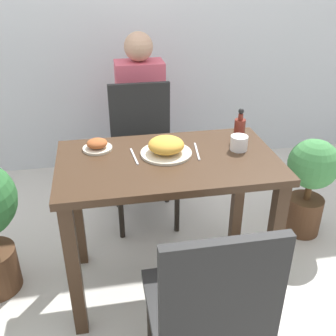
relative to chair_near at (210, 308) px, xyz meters
The scene contains 13 objects.
ground_plane 0.85m from the chair_near, 92.06° to the left, with size 16.00×16.00×0.00m, color beige.
wall_back 2.35m from the chair_near, 90.64° to the left, with size 8.00×0.05×2.60m.
dining_table 0.69m from the chair_near, 92.06° to the left, with size 1.04×0.60×0.77m.
chair_near is the anchor object (origin of this frame).
chair_far 1.38m from the chair_near, 92.67° to the left, with size 0.42×0.42×0.90m.
food_plate 0.79m from the chair_near, 92.00° to the left, with size 0.25×0.25×0.09m.
side_plate 0.96m from the chair_near, 112.45° to the left, with size 0.14×0.14×0.06m.
drink_cup 0.84m from the chair_near, 64.89° to the left, with size 0.08×0.08×0.07m.
sauce_bottle 0.97m from the chair_near, 65.59° to the left, with size 0.06×0.06×0.17m.
fork_utensil 0.80m from the chair_near, 103.79° to the left, with size 0.02×0.17×0.00m.
spoon_utensil 0.79m from the chair_near, 80.04° to the left, with size 0.03×0.19×0.00m.
potted_plant_right 1.35m from the chair_near, 46.31° to the left, with size 0.31×0.31×0.65m.
person_figure 1.79m from the chair_near, 90.82° to the left, with size 0.34×0.22×1.17m.
Camera 1 is at (-0.30, -1.63, 1.60)m, focal length 42.00 mm.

